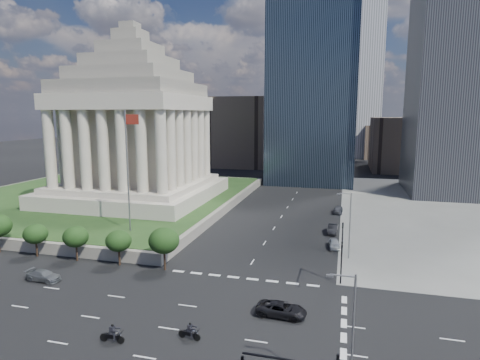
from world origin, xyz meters
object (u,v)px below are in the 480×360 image
(street_lamp_north, at_px, (349,222))
(motorcycle_lead, at_px, (189,331))
(parked_sedan_near, at_px, (334,244))
(traffic_signal_ne, at_px, (342,248))
(flagpole, at_px, (128,164))
(parked_sedan_far, at_px, (338,210))
(street_lamp_south, at_px, (351,331))
(pickup_truck, at_px, (281,309))
(parked_sedan_mid, at_px, (333,229))
(suv_grey, at_px, (44,276))
(war_memorial, at_px, (134,113))
(motorcycle_trail, at_px, (112,333))

(street_lamp_north, xyz_separation_m, motorcycle_lead, (-14.57, -26.26, -4.79))
(street_lamp_north, bearing_deg, parked_sedan_near, 115.36)
(traffic_signal_ne, bearing_deg, motorcycle_lead, -132.58)
(flagpole, height_order, parked_sedan_far, flagpole)
(street_lamp_south, relative_size, street_lamp_north, 1.00)
(pickup_truck, relative_size, parked_sedan_mid, 1.14)
(street_lamp_north, distance_m, parked_sedan_far, 28.62)
(traffic_signal_ne, distance_m, suv_grey, 37.98)
(parked_sedan_near, relative_size, parked_sedan_far, 0.93)
(street_lamp_south, height_order, motorcycle_lead, street_lamp_south)
(suv_grey, distance_m, motorcycle_lead, 24.61)
(motorcycle_lead, bearing_deg, pickup_truck, 47.15)
(war_memorial, height_order, pickup_truck, war_memorial)
(parked_sedan_mid, bearing_deg, street_lamp_south, -83.22)
(suv_grey, distance_m, parked_sedan_near, 42.37)
(street_lamp_south, height_order, parked_sedan_near, street_lamp_south)
(street_lamp_south, relative_size, motorcycle_trail, 3.93)
(suv_grey, xyz_separation_m, motorcycle_lead, (23.30, -7.94, 0.19))
(motorcycle_lead, bearing_deg, parked_sedan_near, 74.19)
(traffic_signal_ne, bearing_deg, street_lamp_north, 85.81)
(traffic_signal_ne, distance_m, parked_sedan_near, 16.28)
(parked_sedan_near, bearing_deg, pickup_truck, -108.01)
(parked_sedan_near, bearing_deg, suv_grey, -154.48)
(flagpole, height_order, parked_sedan_near, flagpole)
(traffic_signal_ne, relative_size, suv_grey, 1.70)
(traffic_signal_ne, relative_size, motorcycle_trail, 3.15)
(street_lamp_south, xyz_separation_m, parked_sedan_near, (-2.03, 35.28, -4.95))
(suv_grey, xyz_separation_m, motorcycle_trail, (16.49, -10.31, 0.27))
(motorcycle_lead, bearing_deg, motorcycle_trail, -154.25)
(parked_sedan_mid, xyz_separation_m, motorcycle_lead, (-12.02, -38.76, 0.10))
(pickup_truck, bearing_deg, motorcycle_trail, 124.40)
(suv_grey, bearing_deg, traffic_signal_ne, -76.81)
(street_lamp_north, xyz_separation_m, parked_sedan_far, (-1.93, 28.13, -4.90))
(flagpole, height_order, motorcycle_trail, flagpole)
(street_lamp_south, bearing_deg, motorcycle_lead, 161.99)
(parked_sedan_mid, height_order, motorcycle_lead, motorcycle_lead)
(war_memorial, height_order, motorcycle_trail, war_memorial)
(war_memorial, height_order, traffic_signal_ne, war_memorial)
(parked_sedan_far, bearing_deg, flagpole, -135.20)
(pickup_truck, relative_size, motorcycle_lead, 2.28)
(traffic_signal_ne, bearing_deg, parked_sedan_far, 91.60)
(flagpole, xyz_separation_m, parked_sedan_near, (33.13, 5.28, -12.41))
(war_memorial, height_order, parked_sedan_mid, war_memorial)
(flagpole, relative_size, parked_sedan_mid, 4.28)
(pickup_truck, height_order, parked_sedan_mid, parked_sedan_mid)
(street_lamp_south, bearing_deg, parked_sedan_mid, 93.35)
(war_memorial, xyz_separation_m, parked_sedan_near, (45.30, -18.72, -20.69))
(pickup_truck, bearing_deg, flagpole, 59.35)
(flagpole, distance_m, parked_sedan_far, 45.88)
(street_lamp_north, bearing_deg, parked_sedan_mid, 101.53)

